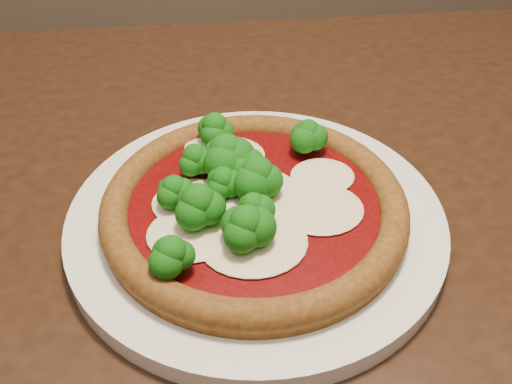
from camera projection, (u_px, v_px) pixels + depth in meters
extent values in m
cube|color=black|center=(322.00, 245.00, 0.51)|extent=(1.08, 0.90, 0.04)
cylinder|color=silver|center=(256.00, 220.00, 0.49)|extent=(0.32, 0.32, 0.02)
cylinder|color=brown|center=(254.00, 210.00, 0.48)|extent=(0.25, 0.25, 0.01)
torus|color=brown|center=(254.00, 204.00, 0.47)|extent=(0.25, 0.25, 0.02)
cylinder|color=#630404|center=(254.00, 204.00, 0.47)|extent=(0.21, 0.21, 0.00)
ellipsoid|color=#EDE7BD|center=(248.00, 196.00, 0.48)|extent=(0.09, 0.08, 0.01)
ellipsoid|color=#EDE7BD|center=(192.00, 233.00, 0.44)|extent=(0.07, 0.06, 0.01)
ellipsoid|color=#EDE7BD|center=(253.00, 242.00, 0.43)|extent=(0.08, 0.08, 0.01)
ellipsoid|color=#EDE7BD|center=(228.00, 156.00, 0.52)|extent=(0.07, 0.06, 0.01)
ellipsoid|color=#EDE7BD|center=(192.00, 202.00, 0.47)|extent=(0.07, 0.06, 0.01)
ellipsoid|color=#EDE7BD|center=(320.00, 208.00, 0.46)|extent=(0.07, 0.06, 0.01)
ellipsoid|color=#EDE7BD|center=(322.00, 176.00, 0.50)|extent=(0.06, 0.05, 0.00)
ellipsoid|color=#EDE7BD|center=(209.00, 147.00, 0.53)|extent=(0.05, 0.04, 0.00)
ellipsoid|color=#177E14|center=(195.00, 158.00, 0.49)|extent=(0.04, 0.04, 0.03)
ellipsoid|color=#177E14|center=(226.00, 153.00, 0.48)|extent=(0.05, 0.05, 0.04)
ellipsoid|color=#177E14|center=(242.00, 161.00, 0.48)|extent=(0.04, 0.04, 0.03)
ellipsoid|color=#177E14|center=(223.00, 181.00, 0.46)|extent=(0.04, 0.04, 0.03)
ellipsoid|color=#177E14|center=(247.00, 225.00, 0.42)|extent=(0.05, 0.05, 0.04)
ellipsoid|color=#177E14|center=(215.00, 127.00, 0.52)|extent=(0.04, 0.04, 0.03)
ellipsoid|color=#177E14|center=(308.00, 133.00, 0.51)|extent=(0.04, 0.04, 0.03)
ellipsoid|color=#177E14|center=(198.00, 203.00, 0.43)|extent=(0.05, 0.05, 0.04)
ellipsoid|color=#177E14|center=(253.00, 207.00, 0.44)|extent=(0.03, 0.03, 0.03)
ellipsoid|color=#177E14|center=(257.00, 175.00, 0.46)|extent=(0.05, 0.05, 0.04)
ellipsoid|color=#177E14|center=(174.00, 189.00, 0.46)|extent=(0.03, 0.03, 0.03)
ellipsoid|color=#177E14|center=(171.00, 253.00, 0.40)|extent=(0.04, 0.04, 0.03)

